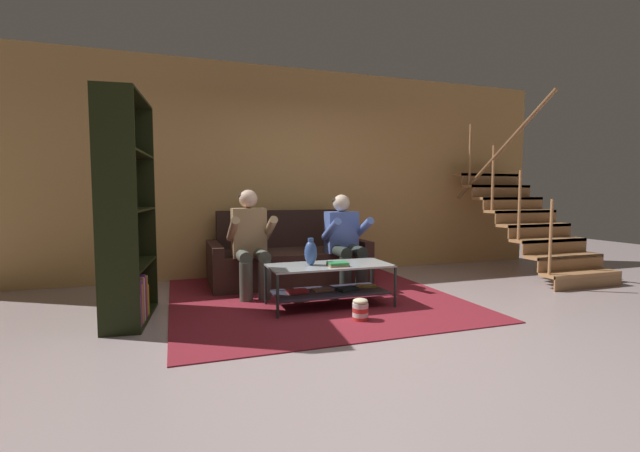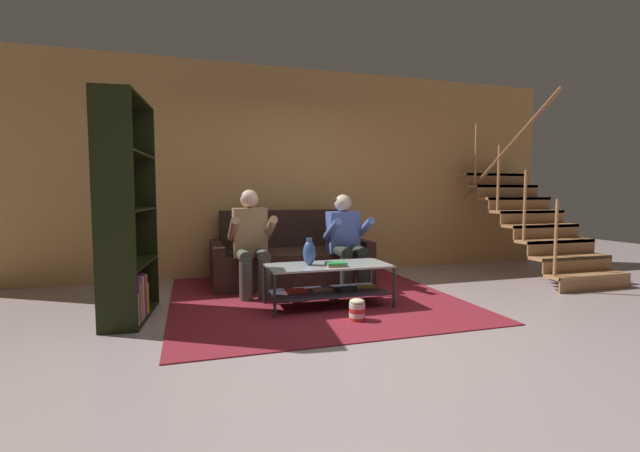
{
  "view_description": "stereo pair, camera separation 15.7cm",
  "coord_description": "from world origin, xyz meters",
  "px_view_note": "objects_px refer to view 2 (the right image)",
  "views": [
    {
      "loc": [
        -1.53,
        -3.49,
        1.15
      ],
      "look_at": [
        -0.01,
        0.94,
        0.79
      ],
      "focal_mm": 24.0,
      "sensor_mm": 36.0,
      "label": 1
    },
    {
      "loc": [
        -1.38,
        -3.54,
        1.15
      ],
      "look_at": [
        -0.01,
        0.94,
        0.79
      ],
      "focal_mm": 24.0,
      "sensor_mm": 36.0,
      "label": 2
    }
  ],
  "objects_px": {
    "person_seated_right": "(346,237)",
    "vase": "(309,252)",
    "couch": "(289,259)",
    "coffee_table": "(328,279)",
    "person_seated_left": "(251,238)",
    "bookshelf": "(123,236)",
    "popcorn_tub": "(357,310)",
    "book_stack": "(336,264)"
  },
  "relations": [
    {
      "from": "couch",
      "to": "bookshelf",
      "type": "relative_size",
      "value": 0.98
    },
    {
      "from": "vase",
      "to": "popcorn_tub",
      "type": "distance_m",
      "value": 0.79
    },
    {
      "from": "couch",
      "to": "bookshelf",
      "type": "height_order",
      "value": "bookshelf"
    },
    {
      "from": "vase",
      "to": "popcorn_tub",
      "type": "relative_size",
      "value": 1.32
    },
    {
      "from": "couch",
      "to": "book_stack",
      "type": "bearing_deg",
      "value": -84.36
    },
    {
      "from": "person_seated_left",
      "to": "person_seated_right",
      "type": "xyz_separation_m",
      "value": [
        1.14,
        -0.01,
        -0.03
      ]
    },
    {
      "from": "vase",
      "to": "popcorn_tub",
      "type": "bearing_deg",
      "value": -63.97
    },
    {
      "from": "coffee_table",
      "to": "person_seated_left",
      "type": "bearing_deg",
      "value": 131.85
    },
    {
      "from": "couch",
      "to": "bookshelf",
      "type": "bearing_deg",
      "value": -146.3
    },
    {
      "from": "coffee_table",
      "to": "couch",
      "type": "bearing_deg",
      "value": 94.35
    },
    {
      "from": "couch",
      "to": "person_seated_left",
      "type": "bearing_deg",
      "value": -134.31
    },
    {
      "from": "couch",
      "to": "bookshelf",
      "type": "xyz_separation_m",
      "value": [
        -1.81,
        -1.21,
        0.48
      ]
    },
    {
      "from": "coffee_table",
      "to": "vase",
      "type": "height_order",
      "value": "vase"
    },
    {
      "from": "vase",
      "to": "book_stack",
      "type": "xyz_separation_m",
      "value": [
        0.24,
        -0.14,
        -0.11
      ]
    },
    {
      "from": "bookshelf",
      "to": "popcorn_tub",
      "type": "relative_size",
      "value": 9.74
    },
    {
      "from": "person_seated_left",
      "to": "bookshelf",
      "type": "height_order",
      "value": "bookshelf"
    },
    {
      "from": "coffee_table",
      "to": "popcorn_tub",
      "type": "distance_m",
      "value": 0.59
    },
    {
      "from": "person_seated_right",
      "to": "vase",
      "type": "bearing_deg",
      "value": -132.71
    },
    {
      "from": "person_seated_right",
      "to": "popcorn_tub",
      "type": "height_order",
      "value": "person_seated_right"
    },
    {
      "from": "person_seated_right",
      "to": "book_stack",
      "type": "relative_size",
      "value": 5.5
    },
    {
      "from": "person_seated_right",
      "to": "vase",
      "type": "distance_m",
      "value": 0.98
    },
    {
      "from": "couch",
      "to": "person_seated_left",
      "type": "xyz_separation_m",
      "value": [
        -0.57,
        -0.59,
        0.36
      ]
    },
    {
      "from": "couch",
      "to": "person_seated_right",
      "type": "relative_size",
      "value": 1.74
    },
    {
      "from": "popcorn_tub",
      "to": "bookshelf",
      "type": "bearing_deg",
      "value": 161.23
    },
    {
      "from": "bookshelf",
      "to": "person_seated_right",
      "type": "bearing_deg",
      "value": 14.55
    },
    {
      "from": "person_seated_left",
      "to": "vase",
      "type": "distance_m",
      "value": 0.87
    },
    {
      "from": "person_seated_right",
      "to": "book_stack",
      "type": "height_order",
      "value": "person_seated_right"
    },
    {
      "from": "popcorn_tub",
      "to": "vase",
      "type": "bearing_deg",
      "value": 116.03
    },
    {
      "from": "person_seated_left",
      "to": "popcorn_tub",
      "type": "distance_m",
      "value": 1.61
    },
    {
      "from": "person_seated_left",
      "to": "vase",
      "type": "bearing_deg",
      "value": -56.56
    },
    {
      "from": "person_seated_left",
      "to": "popcorn_tub",
      "type": "bearing_deg",
      "value": -59.72
    },
    {
      "from": "vase",
      "to": "bookshelf",
      "type": "distance_m",
      "value": 1.74
    },
    {
      "from": "person_seated_left",
      "to": "popcorn_tub",
      "type": "xyz_separation_m",
      "value": [
        0.76,
        -1.31,
        -0.54
      ]
    },
    {
      "from": "vase",
      "to": "bookshelf",
      "type": "bearing_deg",
      "value": 176.67
    },
    {
      "from": "bookshelf",
      "to": "popcorn_tub",
      "type": "bearing_deg",
      "value": -18.77
    },
    {
      "from": "bookshelf",
      "to": "person_seated_left",
      "type": "bearing_deg",
      "value": 26.67
    },
    {
      "from": "vase",
      "to": "book_stack",
      "type": "distance_m",
      "value": 0.3
    },
    {
      "from": "couch",
      "to": "coffee_table",
      "type": "xyz_separation_m",
      "value": [
        0.1,
        -1.34,
        -0.01
      ]
    },
    {
      "from": "popcorn_tub",
      "to": "person_seated_right",
      "type": "bearing_deg",
      "value": 73.71
    },
    {
      "from": "vase",
      "to": "person_seated_right",
      "type": "bearing_deg",
      "value": 47.29
    },
    {
      "from": "book_stack",
      "to": "popcorn_tub",
      "type": "relative_size",
      "value": 1.0
    },
    {
      "from": "coffee_table",
      "to": "book_stack",
      "type": "height_order",
      "value": "book_stack"
    }
  ]
}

